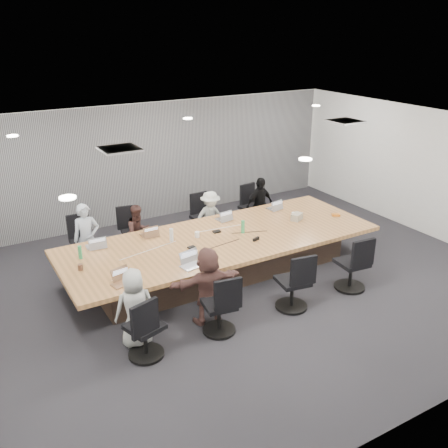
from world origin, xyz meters
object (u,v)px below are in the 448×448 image
chair_3 (251,211)px  bottle_clear (171,235)px  chair_6 (292,285)px  chair_0 (83,246)px  canvas_bag (297,217)px  laptop_0 (95,246)px  snack_packet (336,215)px  laptop_1 (149,235)px  bottle_green_right (243,227)px  chair_7 (351,267)px  person_5 (208,286)px  mug_brown (80,267)px  person_2 (210,218)px  person_1 (139,233)px  person_3 (259,205)px  laptop_5 (192,266)px  laptop_4 (122,284)px  chair_5 (219,309)px  bottle_green_left (80,252)px  chair_1 (133,236)px  chair_2 (203,221)px  conference_table (221,254)px  laptop_3 (274,208)px  stapler (256,239)px  person_0 (87,239)px  person_4 (135,308)px  laptop_2 (223,219)px  chair_4 (145,332)px

chair_3 → bottle_clear: bottle_clear is taller
chair_3 → chair_6: 3.67m
chair_0 → canvas_bag: (3.96, -1.69, 0.41)m
laptop_0 → bottle_clear: (1.30, -0.47, 0.11)m
laptop_0 → snack_packet: bearing=172.0°
laptop_1 → bottle_green_right: size_ratio=1.20×
chair_0 → chair_7: 5.16m
person_5 → mug_brown: 2.13m
person_2 → mug_brown: size_ratio=11.54×
laptop_0 → person_1: person_1 is taller
chair_6 → person_1: 3.41m
person_3 → laptop_5: size_ratio=3.64×
laptop_4 → person_5: 1.34m
chair_5 → chair_6: bearing=8.8°
laptop_1 → bottle_green_right: bearing=151.6°
bottle_clear → laptop_0: bearing=160.2°
bottle_green_left → chair_5: bearing=-54.7°
laptop_1 → person_1: bearing=-91.7°
chair_1 → snack_packet: 4.25m
chair_2 → person_2: bearing=86.9°
person_1 → chair_7: bearing=-59.0°
conference_table → chair_3: bearing=43.7°
chair_2 → laptop_3: (1.27, -0.90, 0.36)m
chair_3 → stapler: (-1.29, -2.14, 0.38)m
bottle_clear → chair_6: bearing=-58.1°
chair_1 → person_2: (1.64, -0.35, 0.20)m
person_0 → laptop_3: bearing=-1.5°
chair_3 → laptop_0: chair_3 is taller
person_4 → laptop_5: 1.34m
laptop_2 → laptop_5: (-1.52, -1.60, 0.00)m
bottle_green_right → snack_packet: bearing=-5.3°
stapler → snack_packet: stapler is taller
person_2 → bottle_green_left: 3.18m
person_5 → chair_3: bearing=-126.7°
canvas_bag → laptop_3: bearing=90.6°
person_0 → laptop_0: 0.55m
laptop_2 → chair_0: bearing=-24.1°
chair_3 → bottle_green_right: (-1.30, -1.71, 0.47)m
chair_5 → chair_6: (1.41, 0.00, 0.02)m
chair_4 → person_0: (0.06, 3.05, 0.28)m
chair_4 → canvas_bag: 4.39m
chair_0 → laptop_4: size_ratio=2.69×
person_5 → stapler: bearing=-143.1°
chair_5 → person_3: 4.15m
bottle_green_left → chair_4: bearing=-82.1°
chair_2 → chair_6: (-0.12, -3.40, 0.03)m
chair_3 → person_4: 5.05m
chair_5 → laptop_0: (-1.15, 2.50, 0.34)m
chair_2 → laptop_2: 0.97m
chair_2 → person_5: (-1.52, -3.05, 0.25)m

